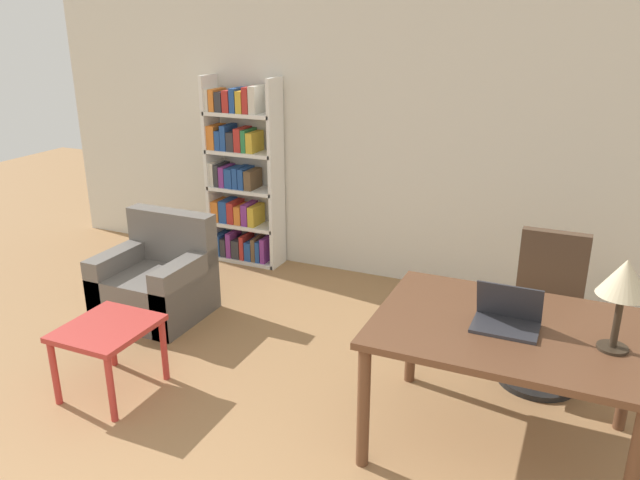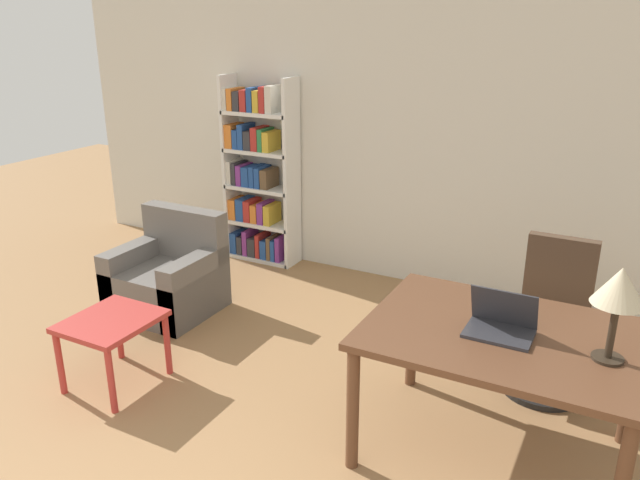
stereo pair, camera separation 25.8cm
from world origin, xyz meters
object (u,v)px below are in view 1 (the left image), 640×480
object	(u,v)px
armchair	(157,283)
bookshelf	(240,179)
office_chair	(545,318)
side_table_blue	(108,336)
desk	(507,341)
laptop	(507,318)
table_lamp	(624,281)

from	to	relation	value
armchair	bookshelf	xyz separation A→B (m)	(0.02, 1.36, 0.58)
office_chair	bookshelf	distance (m)	3.21
armchair	side_table_blue	bearing A→B (deg)	-67.16
desk	office_chair	world-z (taller)	office_chair
laptop	side_table_blue	bearing A→B (deg)	-169.77
desk	laptop	distance (m)	0.15
desk	armchair	world-z (taller)	armchair
desk	office_chair	size ratio (longest dim) A/B	1.40
side_table_blue	bookshelf	world-z (taller)	bookshelf
desk	table_lamp	bearing A→B (deg)	-5.68
table_lamp	office_chair	size ratio (longest dim) A/B	0.47
desk	bookshelf	size ratio (longest dim) A/B	0.78
office_chair	armchair	bearing A→B (deg)	-174.80
desk	bookshelf	world-z (taller)	bookshelf
table_lamp	armchair	xyz separation A→B (m)	(-3.38, 0.66, -0.88)
side_table_blue	bookshelf	size ratio (longest dim) A/B	0.32
table_lamp	office_chair	distance (m)	1.22
bookshelf	office_chair	bearing A→B (deg)	-19.89
desk	table_lamp	xyz separation A→B (m)	(0.51, -0.05, 0.47)
side_table_blue	armchair	world-z (taller)	armchair
desk	laptop	world-z (taller)	laptop
desk	table_lamp	world-z (taller)	table_lamp
bookshelf	laptop	bearing A→B (deg)	-35.01
laptop	table_lamp	xyz separation A→B (m)	(0.53, -0.03, 0.32)
desk	office_chair	xyz separation A→B (m)	(0.15, 0.88, -0.24)
laptop	office_chair	xyz separation A→B (m)	(0.16, 0.90, -0.38)
desk	laptop	bearing A→B (deg)	-121.45
office_chair	desk	bearing A→B (deg)	-99.38
side_table_blue	armchair	size ratio (longest dim) A/B	0.71
side_table_blue	armchair	bearing A→B (deg)	112.84
laptop	table_lamp	distance (m)	0.62
desk	office_chair	distance (m)	0.92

